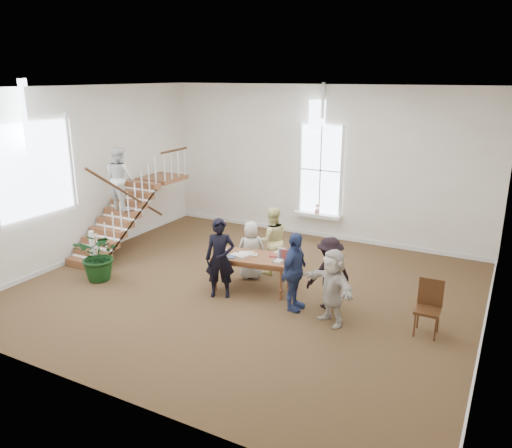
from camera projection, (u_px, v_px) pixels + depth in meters
The scene contains 12 objects.
ground at pixel (248, 289), 11.54m from camera, with size 10.00×10.00×0.00m, color #442E1A.
room_shell at pixel (318, 224), 15.14m from camera, with size 10.49×10.00×10.00m.
staircase at pixel (123, 194), 13.65m from camera, with size 1.10×4.10×2.92m.
library_table at pixel (252, 259), 11.31m from camera, with size 1.87×1.15×0.88m.
police_officer at pixel (220, 258), 10.92m from camera, with size 0.65×0.43×1.79m, color black.
elderly_woman at pixel (251, 250), 11.99m from camera, with size 0.69×0.45×1.42m, color beige.
person_yellow at pixel (272, 241), 12.23m from camera, with size 0.82×0.64×1.70m, color #F4EA98.
woman_cluster_a at pixel (294, 272), 10.31m from camera, with size 0.99×0.41×1.69m, color navy.
woman_cluster_b at pixel (329, 273), 10.44m from camera, with size 1.00×0.58×1.55m, color black.
woman_cluster_c at pixel (332, 287), 9.75m from camera, with size 1.43×0.46×1.55m, color beige.
floor_plant at pixel (100, 255), 11.89m from camera, with size 1.11×0.96×1.23m, color #113513.
side_chair at pixel (429, 304), 9.43m from camera, with size 0.47×0.47×1.07m.
Camera 1 is at (5.13, -9.29, 4.76)m, focal length 35.00 mm.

